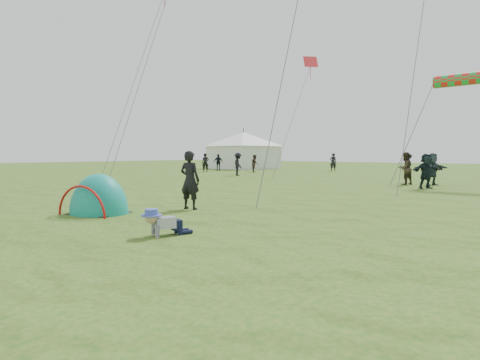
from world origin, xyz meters
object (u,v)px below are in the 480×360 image
Objects in this scene: standing_adult at (190,180)px; popup_tent at (99,213)px; crawling_toddler at (162,222)px; event_marquee at (243,149)px.

popup_tent is at bearing 43.21° from standing_adult.
standing_adult is (1.41, 2.13, 0.88)m from popup_tent.
crawling_toddler is 0.12× the size of event_marquee.
crawling_toddler is 3.69m from standing_adult.
standing_adult reaches higher than popup_tent.
crawling_toddler is at bearing 114.52° from standing_adult.
crawling_toddler is at bearing -46.29° from event_marquee.
standing_adult is at bearing -46.51° from event_marquee.
popup_tent is 32.24m from event_marquee.
event_marquee is (-18.21, 25.29, 1.33)m from standing_adult.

